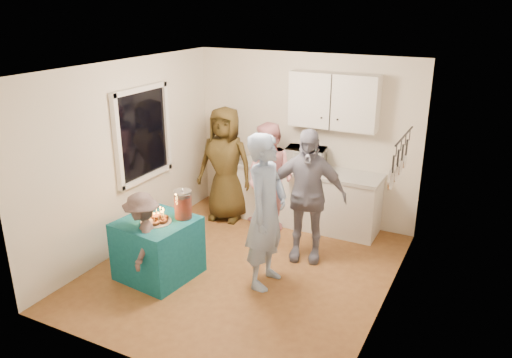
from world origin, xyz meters
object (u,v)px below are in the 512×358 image
at_px(party_table, 158,248).
at_px(woman_back_right, 306,196).
at_px(punch_jar, 183,205).
at_px(woman_back_center, 270,177).
at_px(man_birthday, 266,212).
at_px(woman_back_left, 225,164).
at_px(microwave, 306,158).
at_px(counter, 307,198).
at_px(child_near_left, 144,239).

relative_size(party_table, woman_back_right, 0.47).
distance_m(party_table, woman_back_right, 2.02).
distance_m(punch_jar, woman_back_right, 1.61).
bearing_deg(woman_back_center, man_birthday, -55.09).
bearing_deg(man_birthday, woman_back_left, 43.38).
xyz_separation_m(microwave, woman_back_right, (0.41, -1.02, -0.17)).
height_order(counter, man_birthday, man_birthday).
relative_size(woman_back_left, woman_back_center, 1.10).
height_order(woman_back_left, woman_back_right, woman_back_left).
distance_m(microwave, woman_back_left, 1.26).
distance_m(counter, man_birthday, 1.92).
bearing_deg(counter, child_near_left, -114.25).
distance_m(microwave, woman_back_right, 1.11).
bearing_deg(microwave, counter, -8.45).
bearing_deg(woman_back_center, microwave, 52.99).
xyz_separation_m(woman_back_right, child_near_left, (-1.50, -1.50, -0.31)).
xyz_separation_m(microwave, child_near_left, (-1.09, -2.52, -0.48)).
bearing_deg(child_near_left, counter, 125.39).
height_order(microwave, woman_back_right, woman_back_right).
xyz_separation_m(counter, woman_back_center, (-0.46, -0.37, 0.39)).
height_order(counter, woman_back_left, woman_back_left).
bearing_deg(punch_jar, microwave, 68.73).
bearing_deg(woman_back_right, woman_back_center, 128.13).
distance_m(party_table, man_birthday, 1.48).
bearing_deg(counter, party_table, -115.73).
relative_size(party_table, child_near_left, 0.71).
relative_size(counter, woman_back_left, 1.21).
bearing_deg(woman_back_left, woman_back_right, -28.57).
xyz_separation_m(party_table, man_birthday, (1.29, 0.46, 0.58)).
xyz_separation_m(man_birthday, child_near_left, (-1.32, -0.68, -0.36)).
bearing_deg(woman_back_center, woman_back_left, -169.75).
height_order(punch_jar, man_birthday, man_birthday).
distance_m(counter, woman_back_left, 1.38).
relative_size(party_table, woman_back_left, 0.47).
relative_size(microwave, child_near_left, 0.49).
distance_m(punch_jar, woman_back_center, 1.75).
relative_size(party_table, woman_back_center, 0.52).
xyz_separation_m(punch_jar, woman_back_right, (1.22, 1.05, -0.02)).
bearing_deg(punch_jar, woman_back_right, 40.72).
relative_size(woman_back_center, child_near_left, 1.38).
relative_size(counter, woman_back_center, 1.34).
distance_m(man_birthday, woman_back_center, 1.61).
relative_size(counter, punch_jar, 6.47).
distance_m(punch_jar, woman_back_left, 1.75).
bearing_deg(woman_back_left, man_birthday, -52.34).
height_order(microwave, woman_back_center, woman_back_center).
height_order(party_table, woman_back_right, woman_back_right).
height_order(party_table, man_birthday, man_birthday).
distance_m(man_birthday, woman_back_right, 0.84).
bearing_deg(party_table, punch_jar, 41.67).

